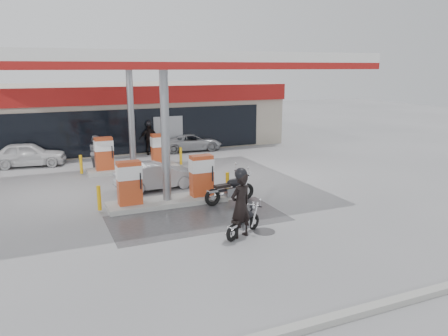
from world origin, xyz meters
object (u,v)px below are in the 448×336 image
(biker_main, at_px, (241,205))
(parked_car_left, at_px, (34,147))
(parked_car_right, at_px, (191,142))
(attendant, at_px, (96,152))
(biker_walking, at_px, (149,139))
(main_motorcycle, at_px, (244,223))
(pump_island_far, at_px, (133,157))
(hatchback_silver, at_px, (157,176))
(pump_island_near, at_px, (167,186))
(sedan_white, at_px, (28,154))
(parked_motorcycle, at_px, (231,190))

(biker_main, bearing_deg, parked_car_left, -88.65)
(parked_car_right, bearing_deg, attendant, 119.43)
(biker_main, bearing_deg, biker_walking, -110.62)
(biker_walking, bearing_deg, parked_car_right, 9.93)
(biker_walking, bearing_deg, attendant, -137.42)
(main_motorcycle, xyz_separation_m, parked_car_left, (-5.79, 15.98, 0.15))
(parked_car_right, bearing_deg, pump_island_far, 135.57)
(pump_island_far, xyz_separation_m, main_motorcycle, (1.29, -9.98, -0.31))
(hatchback_silver, height_order, parked_car_right, hatchback_silver)
(hatchback_silver, bearing_deg, pump_island_far, -3.56)
(pump_island_far, xyz_separation_m, parked_car_left, (-4.50, 6.00, -0.17))
(attendant, xyz_separation_m, parked_car_right, (6.12, 2.92, -0.35))
(pump_island_near, relative_size, attendant, 2.95)
(parked_car_left, bearing_deg, hatchback_silver, -158.61)
(main_motorcycle, xyz_separation_m, biker_main, (-0.16, -0.10, 0.62))
(parked_car_right, height_order, biker_walking, biker_walking)
(main_motorcycle, height_order, sedan_white, sedan_white)
(pump_island_far, height_order, biker_main, biker_main)
(main_motorcycle, distance_m, hatchback_silver, 6.27)
(parked_motorcycle, bearing_deg, parked_car_right, 70.53)
(pump_island_near, height_order, attendant, pump_island_near)
(hatchback_silver, relative_size, parked_car_right, 0.93)
(main_motorcycle, bearing_deg, pump_island_far, 66.63)
(parked_car_left, xyz_separation_m, parked_car_right, (9.00, -2.00, -0.02))
(parked_car_right, bearing_deg, pump_island_near, 159.71)
(main_motorcycle, height_order, parked_car_right, parked_car_right)
(pump_island_near, relative_size, parked_car_left, 1.37)
(pump_island_near, xyz_separation_m, parked_motorcycle, (2.28, -0.79, -0.21))
(parked_motorcycle, bearing_deg, main_motorcycle, -115.26)
(biker_walking, bearing_deg, pump_island_far, -110.87)
(pump_island_far, xyz_separation_m, hatchback_silver, (0.21, -3.80, -0.13))
(pump_island_far, xyz_separation_m, biker_walking, (1.77, 3.74, 0.23))
(pump_island_near, bearing_deg, pump_island_far, 90.00)
(main_motorcycle, distance_m, parked_car_left, 16.99)
(pump_island_near, xyz_separation_m, sedan_white, (-4.83, 9.20, -0.07))
(biker_main, relative_size, parked_car_right, 0.54)
(parked_motorcycle, bearing_deg, attendant, 108.54)
(parked_car_left, bearing_deg, pump_island_near, -163.70)
(biker_main, relative_size, attendant, 1.17)
(pump_island_far, xyz_separation_m, biker_main, (1.13, -10.08, 0.31))
(main_motorcycle, xyz_separation_m, parked_car_right, (3.21, 13.98, 0.13))
(parked_car_right, bearing_deg, biker_main, 170.46)
(hatchback_silver, distance_m, parked_car_right, 8.90)
(pump_island_near, bearing_deg, sedan_white, 117.70)
(sedan_white, xyz_separation_m, parked_car_right, (9.33, 0.80, -0.11))
(parked_car_left, relative_size, biker_walking, 1.98)
(main_motorcycle, height_order, parked_car_left, parked_car_left)
(attendant, bearing_deg, biker_walking, -59.33)
(main_motorcycle, xyz_separation_m, attendant, (-2.91, 11.06, 0.48))
(pump_island_far, relative_size, parked_car_left, 1.37)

